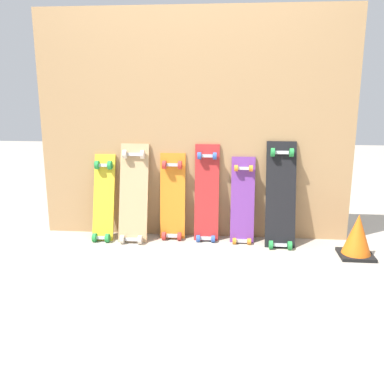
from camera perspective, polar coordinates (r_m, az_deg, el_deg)
The scene contains 9 objects.
ground_plane at distance 3.50m, azimuth 0.11°, elevation -6.04°, with size 12.00×12.00×0.00m, color #A89E8E.
plywood_wall_panel at distance 3.37m, azimuth 0.23°, elevation 8.72°, with size 2.46×0.04×1.78m, color tan.
skateboard_yellow at distance 3.48m, azimuth -11.73°, elevation -1.24°, with size 0.17×0.26×0.73m.
skateboard_natural at distance 3.40m, azimuth -7.81°, elevation -0.66°, with size 0.23×0.28×0.82m.
skateboard_orange at distance 3.41m, azimuth -2.62°, elevation -1.11°, with size 0.20×0.17×0.74m.
skateboard_red at distance 3.37m, azimuth 1.97°, elevation -0.70°, with size 0.19×0.18×0.83m.
skateboard_purple at distance 3.36m, azimuth 6.76°, elevation -1.67°, with size 0.18×0.20×0.74m.
skateboard_black at distance 3.33m, azimuth 11.75°, elevation -0.88°, with size 0.23×0.29×0.85m.
traffic_cone at distance 3.28m, azimuth 21.21°, elevation -5.51°, with size 0.24×0.24×0.32m.
Camera 1 is at (0.30, -3.28, 1.19)m, focal length 39.96 mm.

